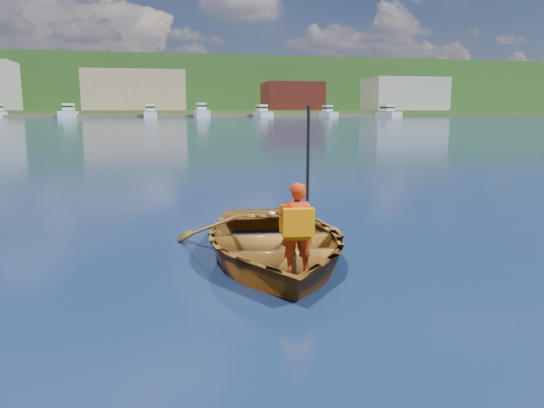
# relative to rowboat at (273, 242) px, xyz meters

# --- Properties ---
(ground) EXTENTS (600.00, 600.00, 0.00)m
(ground) POSITION_rel_rowboat_xyz_m (-1.03, 0.02, -0.23)
(ground) COLOR #0D253B
(ground) RESTS_ON ground
(rowboat) EXTENTS (2.96, 3.91, 0.76)m
(rowboat) POSITION_rel_rowboat_xyz_m (0.00, 0.00, 0.00)
(rowboat) COLOR brown
(rowboat) RESTS_ON ground
(child_paddler) EXTENTS (0.39, 0.36, 1.85)m
(child_paddler) POSITION_rel_rowboat_xyz_m (0.07, -0.91, 0.40)
(child_paddler) COLOR red
(child_paddler) RESTS_ON ground
(shoreline) EXTENTS (400.00, 140.00, 22.00)m
(shoreline) POSITION_rel_rowboat_xyz_m (-1.03, 236.64, 10.09)
(shoreline) COLOR #315324
(shoreline) RESTS_ON ground
(dock) EXTENTS (159.96, 13.43, 0.80)m
(dock) POSITION_rel_rowboat_xyz_m (-0.52, 148.02, 0.17)
(dock) COLOR brown
(dock) RESTS_ON ground
(waterfront_buildings) EXTENTS (202.00, 16.00, 14.00)m
(waterfront_buildings) POSITION_rel_rowboat_xyz_m (-8.77, 165.02, 7.51)
(waterfront_buildings) COLOR brown
(waterfront_buildings) RESTS_ON ground
(marina_yachts) EXTENTS (142.13, 13.14, 4.40)m
(marina_yachts) POSITION_rel_rowboat_xyz_m (-7.75, 143.36, 1.13)
(marina_yachts) COLOR silver
(marina_yachts) RESTS_ON ground
(hillside_trees) EXTENTS (308.51, 87.93, 26.06)m
(hillside_trees) POSITION_rel_rowboat_xyz_m (13.19, 237.48, 17.70)
(hillside_trees) COLOR #382314
(hillside_trees) RESTS_ON ground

